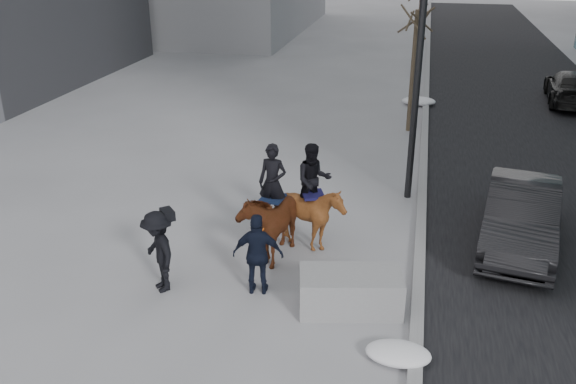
% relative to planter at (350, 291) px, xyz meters
% --- Properties ---
extents(ground, '(120.00, 120.00, 0.00)m').
position_rel_planter_xyz_m(ground, '(-1.69, 0.82, -0.40)').
color(ground, gray).
rests_on(ground, ground).
extents(road, '(8.00, 90.00, 0.01)m').
position_rel_planter_xyz_m(road, '(5.31, 10.82, -0.39)').
color(road, black).
rests_on(road, ground).
extents(curb, '(0.25, 90.00, 0.12)m').
position_rel_planter_xyz_m(curb, '(1.31, 10.82, -0.34)').
color(curb, gray).
rests_on(curb, ground).
extents(planter, '(2.13, 1.37, 0.79)m').
position_rel_planter_xyz_m(planter, '(0.00, 0.00, 0.00)').
color(planter, gray).
rests_on(planter, ground).
extents(car_near, '(2.29, 4.74, 1.50)m').
position_rel_planter_xyz_m(car_near, '(3.55, 3.52, 0.35)').
color(car_near, black).
rests_on(car_near, ground).
extents(car_far, '(2.38, 4.98, 1.40)m').
position_rel_planter_xyz_m(car_far, '(7.34, 17.35, 0.30)').
color(car_far, black).
rests_on(car_far, ground).
extents(tree_near, '(1.20, 1.20, 4.83)m').
position_rel_planter_xyz_m(tree_near, '(0.71, 12.02, 2.02)').
color(tree_near, '#35291F').
rests_on(tree_near, ground).
extents(tree_far, '(1.20, 1.20, 4.84)m').
position_rel_planter_xyz_m(tree_far, '(0.71, 22.38, 2.02)').
color(tree_far, '#3B2D23').
rests_on(tree_far, ground).
extents(mounted_left, '(1.16, 2.11, 2.60)m').
position_rel_planter_xyz_m(mounted_left, '(-2.03, 1.86, 0.57)').
color(mounted_left, '#502A10').
rests_on(mounted_left, ground).
extents(mounted_right, '(1.76, 1.86, 2.51)m').
position_rel_planter_xyz_m(mounted_right, '(-1.19, 2.35, 0.61)').
color(mounted_right, '#532B10').
rests_on(mounted_right, ground).
extents(feeder, '(1.07, 0.92, 1.75)m').
position_rel_planter_xyz_m(feeder, '(-1.91, 0.21, 0.48)').
color(feeder, black).
rests_on(feeder, ground).
extents(camera_crew, '(1.24, 1.28, 1.75)m').
position_rel_planter_xyz_m(camera_crew, '(-3.91, -0.11, 0.49)').
color(camera_crew, black).
rests_on(camera_crew, ground).
extents(lamppost, '(0.25, 1.11, 9.09)m').
position_rel_planter_xyz_m(lamppost, '(0.91, 5.73, 4.60)').
color(lamppost, black).
rests_on(lamppost, ground).
extents(snow_piles, '(1.40, 17.87, 0.36)m').
position_rel_planter_xyz_m(snow_piles, '(1.01, 9.70, -0.23)').
color(snow_piles, silver).
rests_on(snow_piles, ground).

